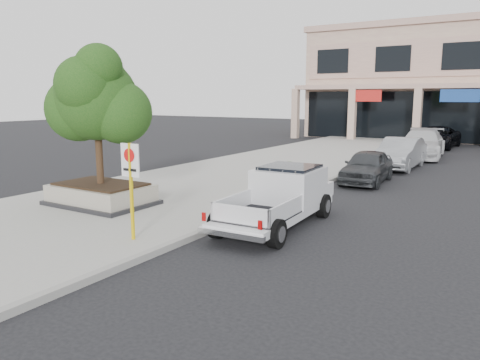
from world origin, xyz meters
name	(u,v)px	position (x,y,z in m)	size (l,w,h in m)	color
ground	(265,240)	(0.00, 0.00, 0.00)	(120.00, 120.00, 0.00)	black
sidewalk	(219,180)	(-5.50, 6.00, 0.07)	(8.00, 52.00, 0.15)	gray
curb	(307,190)	(-1.55, 6.00, 0.07)	(0.20, 52.00, 0.15)	gray
planter	(101,194)	(-5.98, 0.13, 0.48)	(3.20, 2.20, 0.68)	black
planter_tree	(103,100)	(-5.85, 0.29, 3.41)	(2.90, 2.55, 4.00)	#2F2312
no_parking_sign	(131,178)	(-2.46, -2.04, 1.63)	(0.55, 0.09, 2.30)	#DDB50B
hedge	(289,174)	(-2.34, 6.09, 0.62)	(1.10, 0.99, 0.94)	#184012
pickup_truck	(276,198)	(-0.35, 1.21, 0.79)	(1.86, 5.01, 1.58)	silver
curb_car_a	(367,166)	(-0.26, 9.14, 0.68)	(1.60, 3.98, 1.36)	#313336
curb_car_b	(400,153)	(-0.05, 13.83, 0.76)	(1.61, 4.62, 1.52)	#97999E
curb_car_c	(422,144)	(0.00, 18.87, 0.82)	(2.30, 5.66, 1.64)	silver
curb_car_d	(436,137)	(-0.22, 24.93, 0.74)	(2.47, 5.36, 1.49)	black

